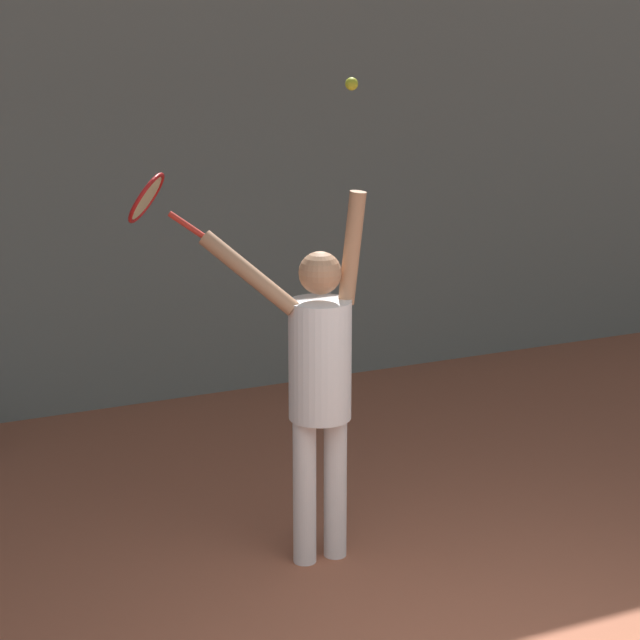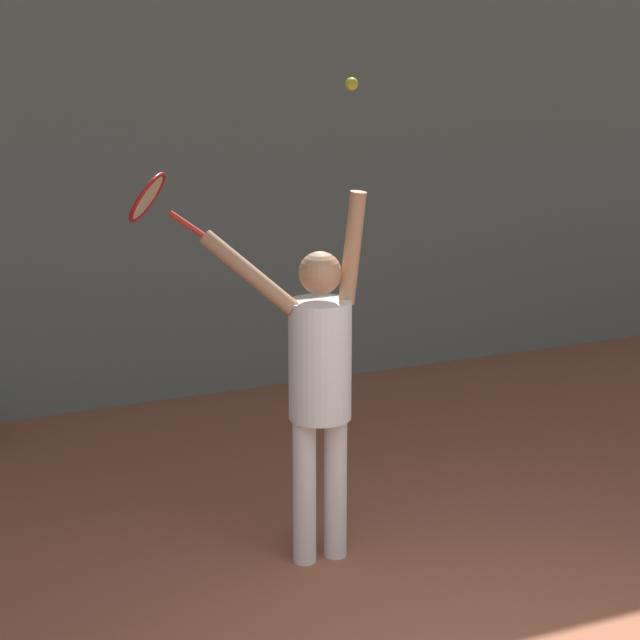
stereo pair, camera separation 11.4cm
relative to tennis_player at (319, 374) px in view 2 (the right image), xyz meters
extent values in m
cube|color=slate|center=(0.13, 3.08, 1.40)|extent=(18.00, 0.10, 5.00)
cylinder|color=white|center=(-0.09, -0.01, -0.68)|extent=(0.13, 0.13, 0.85)
cylinder|color=white|center=(0.10, -0.01, -0.68)|extent=(0.13, 0.13, 0.85)
cylinder|color=white|center=(0.01, -0.01, 0.08)|extent=(0.34, 0.34, 0.66)
sphere|color=tan|center=(0.01, -0.01, 0.56)|extent=(0.23, 0.23, 0.23)
cylinder|color=tan|center=(0.19, -0.02, 0.69)|extent=(0.18, 0.17, 0.62)
cylinder|color=tan|center=(-0.34, 0.15, 0.56)|extent=(0.48, 0.42, 0.44)
cylinder|color=red|center=(-0.61, 0.36, 0.81)|extent=(0.19, 0.15, 0.15)
torus|color=red|center=(-0.79, 0.49, 0.95)|extent=(0.34, 0.37, 0.28)
cylinder|color=beige|center=(-0.79, 0.49, 0.95)|extent=(0.28, 0.31, 0.23)
sphere|color=#CCDB2D|center=(0.17, -0.04, 1.55)|extent=(0.07, 0.07, 0.07)
camera|label=1|loc=(-2.52, -5.46, 1.92)|focal=65.00mm
camera|label=2|loc=(-2.41, -5.51, 1.92)|focal=65.00mm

